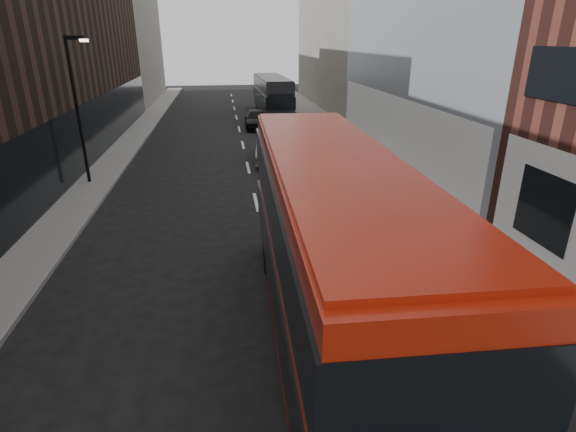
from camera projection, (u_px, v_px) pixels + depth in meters
name	position (u px, v px, depth m)	size (l,w,h in m)	color
sidewalk_right	(350.00, 144.00, 31.75)	(3.00, 80.00, 0.15)	slate
sidewalk_left	(122.00, 151.00, 29.67)	(2.00, 80.00, 0.15)	slate
building_victorian	(341.00, 11.00, 46.20)	(6.50, 24.00, 21.00)	#6A665D
building_left_mid	(71.00, 39.00, 31.25)	(5.00, 24.00, 14.00)	black
building_left_far	(129.00, 43.00, 51.66)	(5.00, 20.00, 13.00)	#6A665D
street_lamp	(78.00, 101.00, 21.69)	(1.06, 0.22, 7.00)	black
red_bus	(331.00, 245.00, 10.26)	(3.14, 11.87, 4.76)	#9E1A09
grey_bus	(272.00, 94.00, 43.64)	(2.90, 11.16, 3.58)	black
car_a	(275.00, 154.00, 26.11)	(1.76, 4.36, 1.49)	black
car_b	(270.00, 148.00, 27.35)	(1.67, 4.79, 1.58)	#96979E
car_c	(257.00, 119.00, 37.55)	(1.96, 4.83, 1.40)	black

